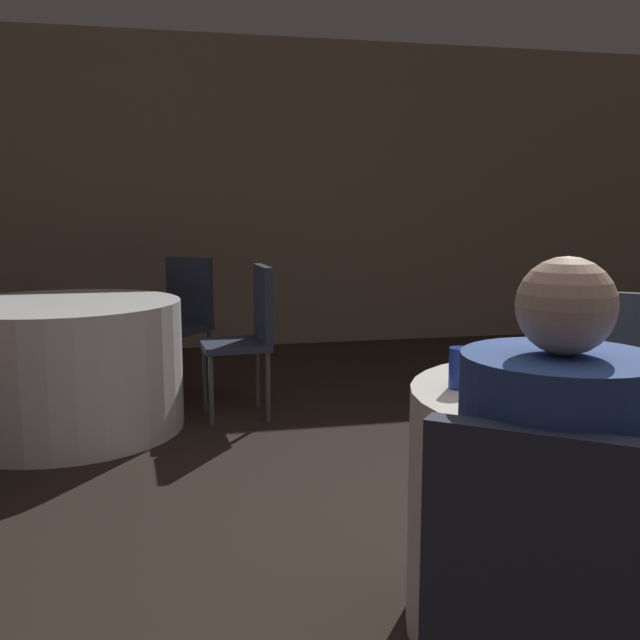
# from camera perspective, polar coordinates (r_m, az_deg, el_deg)

# --- Properties ---
(wall_back) EXTENTS (16.00, 0.06, 2.80)m
(wall_back) POSITION_cam_1_polar(r_m,az_deg,el_deg) (6.70, -3.53, 9.95)
(wall_back) COLOR gray
(wall_back) RESTS_ON ground_plane
(table_near) EXTENTS (1.06, 1.06, 0.75)m
(table_near) POSITION_cam_1_polar(r_m,az_deg,el_deg) (2.32, 20.58, -14.41)
(table_near) COLOR white
(table_near) RESTS_ON ground_plane
(table_far) EXTENTS (1.33, 1.33, 0.75)m
(table_far) POSITION_cam_1_polar(r_m,az_deg,el_deg) (4.37, -19.70, -3.50)
(table_far) COLOR white
(table_far) RESTS_ON ground_plane
(chair_near_southwest) EXTENTS (0.56, 0.56, 0.93)m
(chair_near_southwest) POSITION_cam_1_polar(r_m,az_deg,el_deg) (1.40, 17.39, -22.16)
(chair_near_southwest) COLOR #2D3347
(chair_near_southwest) RESTS_ON ground_plane
(chair_near_northeast) EXTENTS (0.56, 0.56, 0.93)m
(chair_near_northeast) POSITION_cam_1_polar(r_m,az_deg,el_deg) (3.17, 22.26, -4.81)
(chair_near_northeast) COLOR #2D3347
(chair_near_northeast) RESTS_ON ground_plane
(chair_far_northeast) EXTENTS (0.56, 0.56, 0.93)m
(chair_far_northeast) POSITION_cam_1_polar(r_m,az_deg,el_deg) (5.11, -10.94, 0.70)
(chair_far_northeast) COLOR #2D3347
(chair_far_northeast) RESTS_ON ground_plane
(chair_far_east) EXTENTS (0.43, 0.42, 0.93)m
(chair_far_east) POSITION_cam_1_polar(r_m,az_deg,el_deg) (4.38, -5.64, -0.53)
(chair_far_east) COLOR #2D3347
(chair_far_east) RESTS_ON ground_plane
(person_blue_shirt) EXTENTS (0.48, 0.50, 1.19)m
(person_blue_shirt) POSITION_cam_1_polar(r_m,az_deg,el_deg) (1.51, 18.39, -17.33)
(person_blue_shirt) COLOR #282828
(person_blue_shirt) RESTS_ON ground_plane
(soda_can_silver) EXTENTS (0.07, 0.07, 0.12)m
(soda_can_silver) POSITION_cam_1_polar(r_m,az_deg,el_deg) (2.41, 19.25, -2.66)
(soda_can_silver) COLOR silver
(soda_can_silver) RESTS_ON table_near
(soda_can_red) EXTENTS (0.07, 0.07, 0.12)m
(soda_can_red) POSITION_cam_1_polar(r_m,az_deg,el_deg) (2.19, 22.71, -3.96)
(soda_can_red) COLOR red
(soda_can_red) RESTS_ON table_near
(soda_can_blue) EXTENTS (0.07, 0.07, 0.12)m
(soda_can_blue) POSITION_cam_1_polar(r_m,az_deg,el_deg) (2.13, 11.14, -3.80)
(soda_can_blue) COLOR #1E38A5
(soda_can_blue) RESTS_ON table_near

